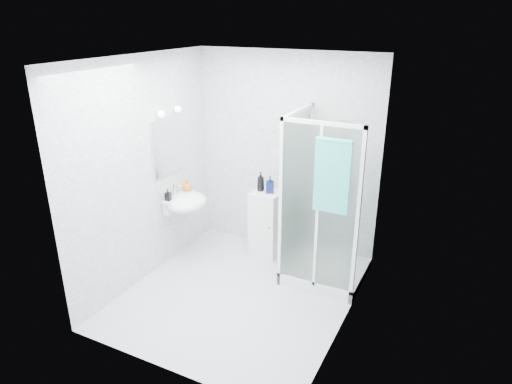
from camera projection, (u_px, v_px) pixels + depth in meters
The scene contains 12 objects.
room at pixel (237, 189), 4.71m from camera, with size 2.40×2.60×2.60m.
shower_enclosure at pixel (319, 244), 5.38m from camera, with size 0.90×0.95×2.00m.
wall_basin at pixel (185, 202), 5.67m from camera, with size 0.46×0.56×0.35m.
mirror at pixel (168, 146), 5.50m from camera, with size 0.02×0.60×0.70m, color white.
vanity_lights at pixel (169, 111), 5.33m from camera, with size 0.10×0.40×0.08m.
wall_hooks at pixel (267, 130), 5.74m from camera, with size 0.23×0.06×0.03m.
storage_cabinet at pixel (267, 224), 5.92m from camera, with size 0.38×0.40×0.89m.
hand_towel at pixel (332, 174), 4.57m from camera, with size 0.37×0.05×0.78m.
shampoo_bottle_a at pixel (261, 181), 5.75m from camera, with size 0.10×0.10×0.25m, color black.
shampoo_bottle_b at pixel (270, 184), 5.70m from camera, with size 0.10×0.10×0.22m, color #0C1749.
soap_dispenser_orange at pixel (187, 186), 5.80m from camera, with size 0.13×0.13×0.16m, color #C26316.
soap_dispenser_black at pixel (168, 195), 5.53m from camera, with size 0.07×0.07×0.15m, color black.
Camera 1 is at (2.15, -3.84, 2.99)m, focal length 32.00 mm.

